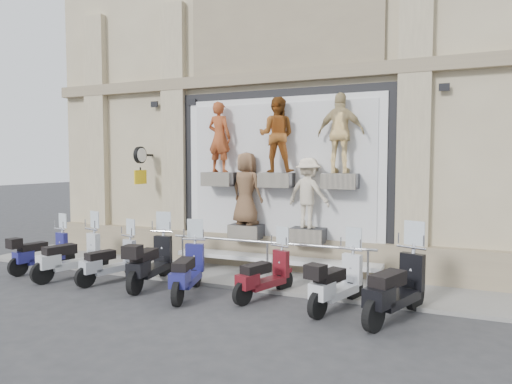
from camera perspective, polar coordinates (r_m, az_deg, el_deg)
ground at (r=9.07m, az=-3.36°, el=-13.95°), size 90.00×90.00×0.00m
sidewalk at (r=10.91m, az=1.63°, el=-10.67°), size 16.00×2.20×0.08m
building at (r=15.57m, az=8.51°, el=15.74°), size 14.00×8.60×12.00m
shop_vitrine at (r=11.13m, az=3.22°, el=2.24°), size 5.60×0.87×4.30m
guard_rail at (r=10.72m, az=1.44°, el=-8.59°), size 5.06×0.10×0.93m
clock_sign_bracket at (r=12.81m, az=-14.23°, el=3.84°), size 0.10×0.80×1.02m
scooter_a at (r=12.75m, az=-25.13°, el=-5.85°), size 0.86×1.81×1.42m
scooter_b at (r=11.70m, az=-22.12°, el=-6.26°), size 1.09×1.99×1.56m
scooter_c at (r=11.06m, az=-17.77°, el=-7.13°), size 0.97×1.80×1.41m
scooter_d at (r=10.46m, az=-13.00°, el=-7.13°), size 0.85×2.03×1.60m
scooter_e at (r=9.56m, az=-8.57°, el=-8.33°), size 1.02×1.95×1.52m
scooter_f at (r=9.30m, az=1.06°, el=-9.00°), size 1.06×1.80×1.40m
scooter_g at (r=8.74m, az=10.15°, el=-9.62°), size 1.07×1.91×1.49m
scooter_h at (r=8.37m, az=17.13°, el=-9.63°), size 1.30×2.15×1.68m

